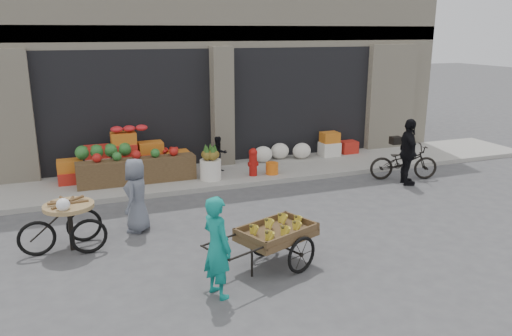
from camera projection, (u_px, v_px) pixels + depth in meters
name	position (u px, v px, depth m)	size (l,w,h in m)	color
ground	(302.00, 233.00, 9.38)	(80.00, 80.00, 0.00)	#424244
sidewalk	(233.00, 173.00, 13.06)	(18.00, 2.20, 0.12)	gray
building	(193.00, 41.00, 15.72)	(14.00, 6.45, 7.00)	beige
fruit_display	(134.00, 157.00, 12.29)	(3.10, 1.12, 1.24)	red
pineapple_bin	(211.00, 170.00, 12.27)	(0.52, 0.52, 0.50)	silver
fire_hydrant	(253.00, 161.00, 12.57)	(0.22, 0.22, 0.71)	#A5140F
orange_bucket	(272.00, 168.00, 12.76)	(0.32, 0.32, 0.30)	orange
right_bay_goods	(312.00, 148.00, 14.41)	(3.35, 0.60, 0.70)	silver
seated_person	(219.00, 154.00, 12.89)	(0.45, 0.35, 0.93)	black
banana_cart	(275.00, 231.00, 7.86)	(2.17, 1.46, 0.85)	brown
vendor_woman	(217.00, 247.00, 6.98)	(0.55, 0.36, 1.50)	#107F75
tricycle_cart	(69.00, 219.00, 8.50)	(1.44, 0.91, 0.95)	#9E7F51
vendor_grey	(137.00, 195.00, 9.31)	(0.69, 0.45, 1.41)	slate
bicycle	(404.00, 162.00, 12.66)	(0.60, 1.72, 0.90)	black
cyclist	(408.00, 152.00, 12.13)	(0.96, 0.40, 1.64)	black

